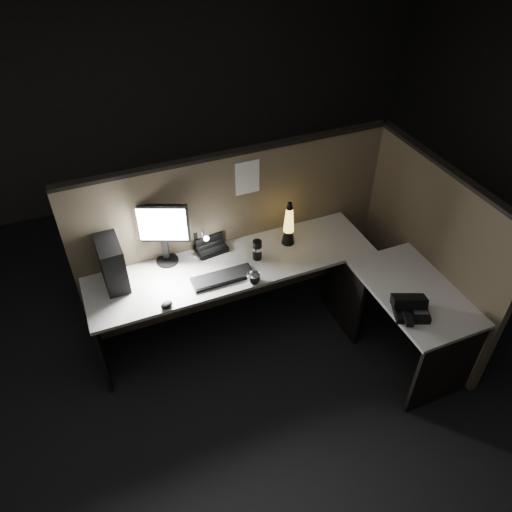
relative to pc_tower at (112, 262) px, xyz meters
name	(u,v)px	position (x,y,z in m)	size (l,w,h in m)	color
floor	(279,373)	(1.04, -0.76, -0.92)	(6.00, 6.00, 0.00)	black
room_shell	(287,206)	(1.04, -0.76, 0.70)	(6.00, 6.00, 6.00)	silver
partition_back	(236,234)	(1.04, 0.17, -0.17)	(2.66, 0.06, 1.50)	brown
partition_right	(427,254)	(2.37, -0.66, -0.17)	(0.06, 1.66, 1.50)	brown
desk	(289,295)	(1.22, -0.51, -0.34)	(2.60, 1.60, 0.73)	beige
pc_tower	(112,262)	(0.00, 0.00, 0.00)	(0.16, 0.36, 0.38)	black
monitor	(162,228)	(0.42, 0.09, 0.13)	(0.39, 0.20, 0.53)	black
keyboard	(223,278)	(0.76, -0.29, -0.18)	(0.48, 0.16, 0.02)	black
mouse	(167,305)	(0.29, -0.41, -0.17)	(0.09, 0.07, 0.04)	black
clip_lamp	(204,240)	(0.73, 0.06, -0.06)	(0.04, 0.16, 0.21)	silver
organizer	(210,245)	(0.78, 0.10, -0.15)	(0.26, 0.24, 0.18)	black
lava_lamp	(289,227)	(1.41, -0.08, -0.02)	(0.11, 0.11, 0.40)	black
travel_mug	(257,250)	(1.09, -0.16, -0.10)	(0.08, 0.08, 0.17)	black
steel_mug	(254,279)	(0.96, -0.42, -0.15)	(0.11, 0.11, 0.09)	silver
figurine	(288,232)	(1.44, 0.00, -0.15)	(0.05, 0.05, 0.05)	yellow
pinned_paper	(247,178)	(1.14, 0.14, 0.38)	(0.20, 0.00, 0.28)	white
desk_phone	(410,307)	(1.86, -1.13, -0.14)	(0.30, 0.29, 0.14)	black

